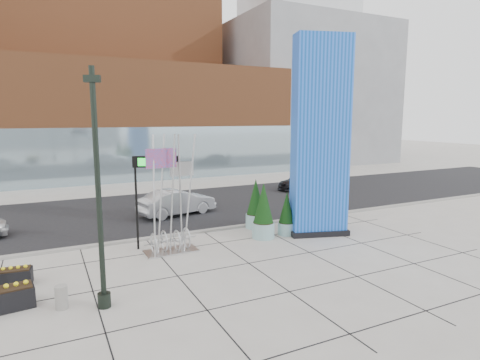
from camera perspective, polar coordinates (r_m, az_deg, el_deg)
name	(u,v)px	position (r m, az deg, el deg)	size (l,w,h in m)	color
ground	(217,259)	(17.08, -3.35, -11.21)	(160.00, 160.00, 0.00)	#9E9991
street_asphalt	(156,210)	(26.23, -11.91, -4.22)	(80.00, 12.00, 0.02)	black
curb_edge	(186,233)	(20.63, -7.72, -7.54)	(80.00, 0.30, 0.12)	gray
tower_podium	(121,121)	(42.42, -16.62, 8.02)	(34.00, 10.00, 11.00)	brown
tower_glass_front	(131,155)	(37.84, -15.18, 3.47)	(34.00, 0.60, 5.00)	#8CA5B2
building_grey_parking	(300,94)	(56.89, 8.47, 11.94)	(20.00, 18.00, 18.00)	slate
blue_pylon	(320,141)	(20.16, 11.36, 5.48)	(3.19, 2.09, 9.79)	#0C4FBA
lamp_post	(100,214)	(12.84, -19.35, -4.52)	(0.50, 0.40, 7.33)	black
public_art_sculpture	(170,222)	(17.86, -9.86, -5.84)	(2.32, 1.20, 5.20)	silver
concrete_bollard	(61,297)	(14.03, -24.06, -14.98)	(0.38, 0.38, 0.74)	gray
overhead_street_sign	(151,169)	(18.25, -12.49, 1.56)	(1.90, 0.92, 4.20)	black
round_planter_east	(287,214)	(20.38, 6.65, -4.89)	(0.87, 0.87, 2.18)	#88B5B7
round_planter_mid	(263,212)	(19.64, 3.35, -4.58)	(1.10, 1.10, 2.74)	#88B5B7
round_planter_west	(256,205)	(21.44, 2.24, -3.53)	(1.06, 1.06, 2.66)	#88B5B7
box_planter_north	(11,277)	(16.58, -29.74, -11.84)	(1.37, 0.79, 0.72)	black
box_planter_south	(7,298)	(14.72, -30.20, -14.25)	(1.58, 0.93, 0.83)	black
car_silver_mid	(177,202)	(24.63, -8.95, -3.15)	(1.64, 4.71, 1.55)	#B0B1B8
car_dark_east	(302,181)	(33.42, 8.79, -0.19)	(1.83, 4.51, 1.31)	black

